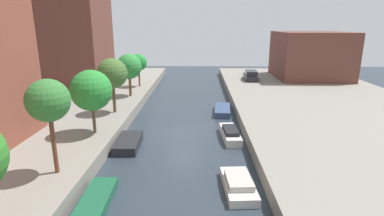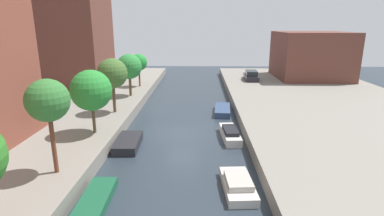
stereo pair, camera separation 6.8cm
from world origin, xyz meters
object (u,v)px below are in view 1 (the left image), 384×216
moored_boat_right_1 (239,184)px  moored_boat_right_3 (222,110)px  street_tree_2 (91,91)px  street_tree_3 (112,74)px  moored_boat_left_1 (95,202)px  low_block_right (310,55)px  street_tree_1 (48,101)px  parked_car (251,76)px  moored_boat_right_2 (230,134)px  street_tree_4 (129,67)px  moored_boat_left_2 (128,143)px  street_tree_5 (139,63)px

moored_boat_right_1 → moored_boat_right_3: bearing=89.3°
street_tree_2 → moored_boat_right_3: size_ratio=1.11×
street_tree_3 → moored_boat_left_1: size_ratio=1.16×
low_block_right → street_tree_1: (-24.55, -31.33, 0.69)m
street_tree_3 → moored_boat_right_3: size_ratio=1.16×
street_tree_2 → moored_boat_left_1: bearing=-71.8°
street_tree_2 → parked_car: street_tree_2 is taller
moored_boat_right_1 → moored_boat_right_2: 7.89m
street_tree_4 → moored_boat_right_2: size_ratio=1.10×
street_tree_4 → moored_boat_right_1: street_tree_4 is taller
street_tree_2 → street_tree_3: size_ratio=0.96×
street_tree_3 → moored_boat_right_2: bearing=-20.9°
street_tree_2 → moored_boat_left_2: size_ratio=1.27×
street_tree_4 → street_tree_5: street_tree_4 is taller
street_tree_1 → moored_boat_right_3: street_tree_1 is taller
street_tree_5 → moored_boat_left_2: size_ratio=1.11×
parked_car → moored_boat_right_2: 21.73m
low_block_right → street_tree_4: 27.66m
street_tree_5 → parked_car: bearing=18.3°
moored_boat_right_1 → moored_boat_right_3: moored_boat_right_1 is taller
moored_boat_left_1 → moored_boat_left_2: 7.68m
low_block_right → moored_boat_right_2: size_ratio=2.41×
moored_boat_right_1 → moored_boat_right_3: 15.17m
street_tree_4 → moored_boat_left_1: (2.63, -20.24, -4.09)m
low_block_right → street_tree_4: bearing=-152.6°
street_tree_2 → moored_boat_right_1: size_ratio=1.25×
moored_boat_left_2 → moored_boat_right_1: (7.56, -5.95, 0.02)m
low_block_right → parked_car: (-9.15, -2.27, -2.82)m
street_tree_5 → moored_boat_left_2: 18.53m
street_tree_3 → moored_boat_right_1: bearing=-49.5°
street_tree_1 → moored_boat_right_2: street_tree_1 is taller
moored_boat_left_1 → moored_boat_right_1: 7.68m
street_tree_1 → street_tree_5: (0.00, 23.97, -0.97)m
street_tree_1 → parked_car: bearing=62.1°
moored_boat_left_1 → moored_boat_right_2: 12.36m
street_tree_2 → moored_boat_left_2: 4.72m
moored_boat_right_1 → low_block_right: bearing=65.2°
street_tree_2 → street_tree_4: size_ratio=1.01×
street_tree_4 → moored_boat_left_1: bearing=-82.6°
moored_boat_right_1 → moored_boat_left_2: bearing=141.8°
street_tree_3 → moored_boat_left_1: street_tree_3 is taller
low_block_right → moored_boat_right_3: size_ratio=2.40×
moored_boat_left_1 → moored_boat_right_2: size_ratio=1.00×
moored_boat_right_3 → moored_boat_left_1: bearing=-114.4°
moored_boat_left_2 → moored_boat_right_2: size_ratio=0.88×
moored_boat_right_2 → moored_boat_left_1: bearing=-129.0°
street_tree_3 → street_tree_5: 12.06m
street_tree_1 → street_tree_4: 18.59m
street_tree_1 → street_tree_5: bearing=90.0°
low_block_right → moored_boat_right_1: (-14.44, -31.27, -4.06)m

